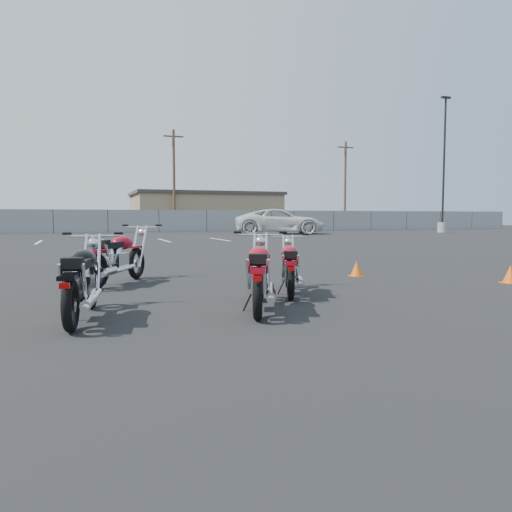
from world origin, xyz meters
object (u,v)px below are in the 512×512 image
object	(u,v)px
motorcycle_second_black	(82,281)
motorcycle_rear_red	(260,275)
motorcycle_front_red	(118,257)
white_van	(280,214)
motorcycle_third_red	(290,267)

from	to	relation	value
motorcycle_second_black	motorcycle_rear_red	world-z (taller)	motorcycle_second_black
motorcycle_front_red	white_van	world-z (taller)	white_van
motorcycle_second_black	white_van	bearing A→B (deg)	63.39
motorcycle_rear_red	white_van	size ratio (longest dim) A/B	0.27
motorcycle_third_red	motorcycle_second_black	bearing A→B (deg)	-162.16
motorcycle_third_red	motorcycle_front_red	bearing A→B (deg)	139.49
motorcycle_front_red	motorcycle_second_black	bearing A→B (deg)	-101.54
motorcycle_second_black	motorcycle_rear_red	bearing A→B (deg)	-3.40
motorcycle_front_red	motorcycle_third_red	distance (m)	3.21
motorcycle_front_red	motorcycle_rear_red	xyz separation A→B (m)	(1.53, -3.20, -0.03)
motorcycle_second_black	white_van	size ratio (longest dim) A/B	0.27
motorcycle_second_black	white_van	xyz separation A→B (m)	(13.57, 27.10, 0.96)
white_van	motorcycle_front_red	bearing A→B (deg)	166.75
motorcycle_front_red	motorcycle_rear_red	distance (m)	3.55
motorcycle_front_red	motorcycle_third_red	world-z (taller)	motorcycle_front_red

